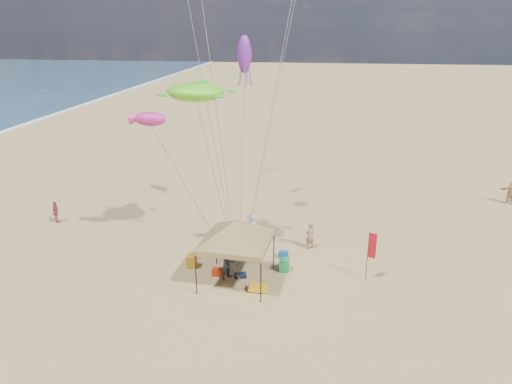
# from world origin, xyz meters

# --- Properties ---
(ground) EXTENTS (280.00, 280.00, 0.00)m
(ground) POSITION_xyz_m (0.00, 0.00, 0.00)
(ground) COLOR tan
(ground) RESTS_ON ground
(canopy_tent) EXTENTS (6.43, 6.43, 3.98)m
(canopy_tent) POSITION_xyz_m (-0.62, 0.48, 3.31)
(canopy_tent) COLOR black
(canopy_tent) RESTS_ON ground
(feather_flag) EXTENTS (0.39, 0.17, 2.69)m
(feather_flag) POSITION_xyz_m (6.05, 1.59, 1.81)
(feather_flag) COLOR black
(feather_flag) RESTS_ON ground
(cooler_red) EXTENTS (0.54, 0.38, 0.38)m
(cooler_red) POSITION_xyz_m (-1.75, 0.96, 0.19)
(cooler_red) COLOR red
(cooler_red) RESTS_ON ground
(cooler_blue) EXTENTS (0.54, 0.38, 0.38)m
(cooler_blue) POSITION_xyz_m (1.50, 3.40, 0.19)
(cooler_blue) COLOR #125199
(cooler_blue) RESTS_ON ground
(bag_navy) EXTENTS (0.69, 0.54, 0.36)m
(bag_navy) POSITION_xyz_m (-0.50, 0.81, 0.18)
(bag_navy) COLOR #0C1839
(bag_navy) RESTS_ON ground
(bag_orange) EXTENTS (0.54, 0.69, 0.36)m
(bag_orange) POSITION_xyz_m (-2.11, 3.85, 0.18)
(bag_orange) COLOR #E0400C
(bag_orange) RESTS_ON ground
(chair_green) EXTENTS (0.50, 0.50, 0.70)m
(chair_green) POSITION_xyz_m (1.68, 1.93, 0.35)
(chair_green) COLOR #1A943F
(chair_green) RESTS_ON ground
(chair_yellow) EXTENTS (0.50, 0.50, 0.70)m
(chair_yellow) POSITION_xyz_m (-3.29, 1.61, 0.35)
(chair_yellow) COLOR #C48715
(chair_yellow) RESTS_ON ground
(crate_grey) EXTENTS (0.34, 0.30, 0.28)m
(crate_grey) POSITION_xyz_m (0.24, -0.21, 0.14)
(crate_grey) COLOR slate
(crate_grey) RESTS_ON ground
(beach_cart) EXTENTS (0.90, 0.50, 0.24)m
(beach_cart) POSITION_xyz_m (0.59, -0.31, 0.20)
(beach_cart) COLOR yellow
(beach_cart) RESTS_ON ground
(person_near_a) EXTENTS (0.72, 0.68, 1.65)m
(person_near_a) POSITION_xyz_m (2.91, 4.81, 0.82)
(person_near_a) COLOR #A2725C
(person_near_a) RESTS_ON ground
(person_near_b) EXTENTS (0.92, 0.94, 1.53)m
(person_near_b) POSITION_xyz_m (-1.10, 0.75, 0.77)
(person_near_b) COLOR #343F48
(person_near_b) RESTS_ON ground
(person_near_c) EXTENTS (1.31, 1.06, 1.76)m
(person_near_c) POSITION_xyz_m (-0.57, 5.41, 0.88)
(person_near_c) COLOR white
(person_near_c) RESTS_ON ground
(person_far_a) EXTENTS (0.56, 0.93, 1.47)m
(person_far_a) POSITION_xyz_m (-13.79, 6.19, 0.74)
(person_far_a) COLOR #B3454B
(person_far_a) RESTS_ON ground
(person_far_c) EXTENTS (1.22, 1.63, 1.71)m
(person_far_c) POSITION_xyz_m (17.09, 14.22, 0.85)
(person_far_c) COLOR tan
(person_far_c) RESTS_ON ground
(turtle_kite) EXTENTS (3.56, 3.18, 0.99)m
(turtle_kite) POSITION_xyz_m (-3.27, 3.70, 9.08)
(turtle_kite) COLOR #62E01E
(turtle_kite) RESTS_ON ground
(fish_kite) EXTENTS (1.81, 1.09, 0.75)m
(fish_kite) POSITION_xyz_m (-5.60, 3.11, 7.73)
(fish_kite) COLOR #D22A8D
(fish_kite) RESTS_ON ground
(squid_kite) EXTENTS (0.88, 0.88, 2.22)m
(squid_kite) POSITION_xyz_m (-1.48, 8.40, 10.70)
(squid_kite) COLOR purple
(squid_kite) RESTS_ON ground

